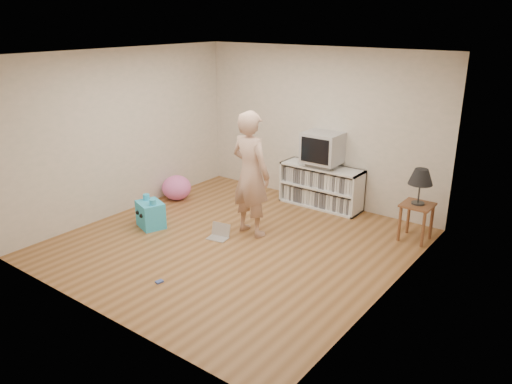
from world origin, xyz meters
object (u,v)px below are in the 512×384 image
at_px(media_unit, 322,186).
at_px(table_lamp, 421,178).
at_px(side_table, 417,213).
at_px(dvd_deck, 322,164).
at_px(laptop, 219,234).
at_px(person, 251,174).
at_px(plush_blue, 151,214).
at_px(crt_tv, 323,148).
at_px(plush_pink, 177,188).

relative_size(media_unit, table_lamp, 2.72).
relative_size(side_table, table_lamp, 1.07).
relative_size(dvd_deck, laptop, 1.36).
distance_m(person, plush_blue, 1.70).
distance_m(side_table, plush_blue, 3.92).
xyz_separation_m(dvd_deck, laptop, (-0.53, -2.00, -0.68)).
height_order(person, plush_blue, person).
relative_size(dvd_deck, crt_tv, 0.75).
relative_size(media_unit, person, 0.76).
bearing_deg(plush_blue, laptop, 37.13).
bearing_deg(side_table, plush_pink, -167.64).
relative_size(media_unit, plush_blue, 2.75).
height_order(dvd_deck, crt_tv, crt_tv).
distance_m(media_unit, person, 1.73).
bearing_deg(side_table, person, -148.82).
distance_m(dvd_deck, crt_tv, 0.29).
xyz_separation_m(side_table, laptop, (-2.29, -1.63, -0.36)).
relative_size(table_lamp, laptop, 1.55).
relative_size(crt_tv, plush_blue, 1.18).
bearing_deg(table_lamp, crt_tv, 168.23).
xyz_separation_m(dvd_deck, plush_blue, (-1.62, -2.33, -0.53)).
distance_m(media_unit, side_table, 1.80).
relative_size(laptop, plush_blue, 0.65).
distance_m(dvd_deck, laptop, 2.18).
relative_size(side_table, plush_blue, 1.08).
distance_m(media_unit, plush_pink, 2.51).
xyz_separation_m(crt_tv, plush_pink, (-2.18, -1.23, -0.81)).
height_order(media_unit, table_lamp, table_lamp).
bearing_deg(plush_blue, plush_pink, 137.23).
xyz_separation_m(media_unit, plush_blue, (-1.62, -2.35, -0.14)).
distance_m(dvd_deck, person, 1.63).
relative_size(side_table, laptop, 1.66).
bearing_deg(media_unit, plush_blue, -124.67).
height_order(media_unit, plush_pink, media_unit).
bearing_deg(crt_tv, media_unit, 90.00).
distance_m(side_table, table_lamp, 0.53).
bearing_deg(plush_pink, dvd_deck, 29.51).
height_order(table_lamp, person, person).
distance_m(plush_blue, plush_pink, 1.23).
relative_size(crt_tv, person, 0.33).
height_order(side_table, laptop, side_table).
relative_size(media_unit, crt_tv, 2.33).
bearing_deg(person, laptop, 63.40).
height_order(media_unit, crt_tv, crt_tv).
height_order(side_table, table_lamp, table_lamp).
xyz_separation_m(table_lamp, laptop, (-2.29, -1.63, -0.89)).
bearing_deg(side_table, dvd_deck, 168.13).
bearing_deg(dvd_deck, table_lamp, -11.87).
xyz_separation_m(media_unit, crt_tv, (-0.00, -0.02, 0.67)).
height_order(table_lamp, laptop, table_lamp).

